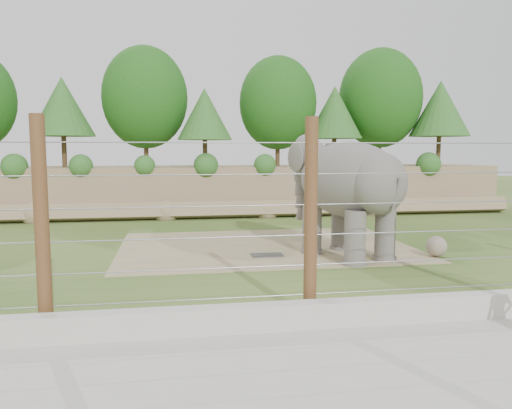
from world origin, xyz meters
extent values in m
plane|color=#33551F|center=(0.00, 0.00, 0.00)|extent=(90.00, 90.00, 0.00)
cube|color=#90765B|center=(0.00, 13.00, 1.25)|extent=(30.00, 4.00, 2.50)
cube|color=#90765B|center=(0.00, 10.70, 0.35)|extent=(30.00, 1.37, 1.07)
cylinder|color=#3F2B19|center=(-8.00, 12.50, 3.29)|extent=(0.24, 0.24, 1.58)
sphere|color=#134B13|center=(-8.00, 12.50, 5.42)|extent=(3.60, 3.60, 3.60)
cylinder|color=#3F2B19|center=(-4.00, 13.00, 3.46)|extent=(0.24, 0.24, 1.92)
sphere|color=#134B13|center=(-4.00, 13.00, 6.07)|extent=(4.40, 4.40, 4.40)
cylinder|color=#3F2B19|center=(-1.00, 11.80, 3.20)|extent=(0.24, 0.24, 1.40)
sphere|color=#134B13|center=(-1.00, 11.80, 5.10)|extent=(3.20, 3.20, 3.20)
cylinder|color=#3F2B19|center=(3.00, 12.80, 3.41)|extent=(0.24, 0.24, 1.82)
sphere|color=#134B13|center=(3.00, 12.80, 5.88)|extent=(4.16, 4.16, 4.16)
cylinder|color=#3F2B19|center=(6.00, 12.20, 3.25)|extent=(0.24, 0.24, 1.50)
sphere|color=#134B13|center=(6.00, 12.20, 5.29)|extent=(3.44, 3.44, 3.44)
cylinder|color=#3F2B19|center=(9.00, 13.20, 3.51)|extent=(0.24, 0.24, 2.03)
sphere|color=#134B13|center=(9.00, 13.20, 6.27)|extent=(4.64, 4.64, 4.64)
cylinder|color=#3F2B19|center=(12.00, 12.00, 3.32)|extent=(0.24, 0.24, 1.64)
sphere|color=#134B13|center=(12.00, 12.00, 5.55)|extent=(3.76, 3.76, 3.76)
cube|color=#937E5F|center=(0.50, 3.00, 0.01)|extent=(10.00, 7.00, 0.02)
cube|color=#262628|center=(0.26, 1.44, 0.04)|extent=(1.00, 0.60, 0.03)
sphere|color=gray|center=(5.50, 0.42, 0.34)|extent=(0.65, 0.65, 0.65)
cube|color=#BCB8AD|center=(0.00, -5.00, 0.25)|extent=(26.00, 0.35, 0.50)
cube|color=#BCB8AD|center=(0.00, -7.00, 0.01)|extent=(26.00, 4.00, 0.01)
cylinder|color=brown|center=(-5.00, -4.50, 2.00)|extent=(0.26, 0.26, 4.00)
cylinder|color=brown|center=(0.00, -4.50, 2.00)|extent=(0.26, 0.26, 4.00)
cylinder|color=gray|center=(0.00, -4.50, 0.50)|extent=(20.00, 0.02, 0.02)
cylinder|color=gray|center=(0.00, -4.50, 1.10)|extent=(20.00, 0.02, 0.02)
cylinder|color=gray|center=(0.00, -4.50, 1.70)|extent=(20.00, 0.02, 0.02)
cylinder|color=gray|center=(0.00, -4.50, 2.30)|extent=(20.00, 0.02, 0.02)
cylinder|color=gray|center=(0.00, -4.50, 2.90)|extent=(20.00, 0.02, 0.02)
cylinder|color=gray|center=(0.00, -4.50, 3.50)|extent=(20.00, 0.02, 0.02)
camera|label=1|loc=(-2.66, -13.88, 3.36)|focal=35.00mm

